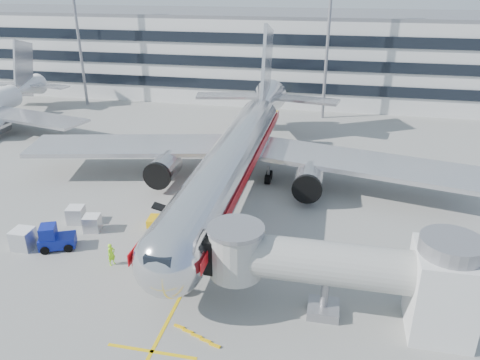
% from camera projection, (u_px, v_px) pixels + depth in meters
% --- Properties ---
extents(ground, '(180.00, 180.00, 0.00)m').
position_uv_depth(ground, '(210.00, 240.00, 42.30)').
color(ground, gray).
rests_on(ground, ground).
extents(lead_in_line, '(0.25, 70.00, 0.01)m').
position_uv_depth(lead_in_line, '(234.00, 193.00, 51.25)').
color(lead_in_line, yellow).
rests_on(lead_in_line, ground).
extents(stop_bar, '(6.00, 0.25, 0.01)m').
position_uv_depth(stop_bar, '(152.00, 351.00, 29.77)').
color(stop_bar, yellow).
rests_on(stop_bar, ground).
extents(main_jet, '(50.95, 48.70, 16.06)m').
position_uv_depth(main_jet, '(237.00, 152.00, 51.09)').
color(main_jet, silver).
rests_on(main_jet, ground).
extents(jet_bridge, '(17.80, 4.50, 7.00)m').
position_uv_depth(jet_bridge, '(352.00, 270.00, 31.27)').
color(jet_bridge, silver).
rests_on(jet_bridge, ground).
extents(terminal, '(150.00, 24.25, 15.60)m').
position_uv_depth(terminal, '(288.00, 54.00, 91.04)').
color(terminal, silver).
rests_on(terminal, ground).
extents(light_mast_west, '(2.40, 1.20, 25.45)m').
position_uv_depth(light_mast_west, '(76.00, 20.00, 80.54)').
color(light_mast_west, gray).
rests_on(light_mast_west, ground).
extents(light_mast_centre, '(2.40, 1.20, 25.45)m').
position_uv_depth(light_mast_centre, '(329.00, 25.00, 72.39)').
color(light_mast_centre, gray).
rests_on(light_mast_centre, ground).
extents(belt_loader, '(5.04, 2.19, 2.37)m').
position_uv_depth(belt_loader, '(173.00, 221.00, 44.07)').
color(belt_loader, yellow).
rests_on(belt_loader, ground).
extents(baggage_tug, '(3.44, 2.83, 2.26)m').
position_uv_depth(baggage_tug, '(55.00, 238.00, 40.61)').
color(baggage_tug, navy).
rests_on(baggage_tug, ground).
extents(cargo_container_left, '(1.69, 1.69, 1.53)m').
position_uv_depth(cargo_container_left, '(92.00, 223.00, 43.57)').
color(cargo_container_left, '#BABDC2').
rests_on(cargo_container_left, ground).
extents(cargo_container_right, '(1.79, 1.79, 1.62)m').
position_uv_depth(cargo_container_right, '(76.00, 215.00, 44.98)').
color(cargo_container_right, '#BABDC2').
rests_on(cargo_container_right, ground).
extents(cargo_container_front, '(1.73, 1.73, 1.82)m').
position_uv_depth(cargo_container_front, '(23.00, 239.00, 40.68)').
color(cargo_container_front, '#BABDC2').
rests_on(cargo_container_front, ground).
extents(ramp_worker, '(0.74, 0.84, 1.93)m').
position_uv_depth(ramp_worker, '(111.00, 254.00, 38.35)').
color(ramp_worker, '#9FFF1A').
rests_on(ramp_worker, ground).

